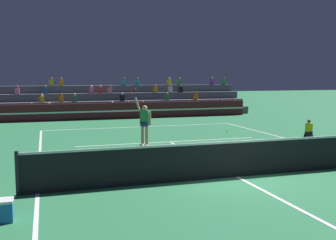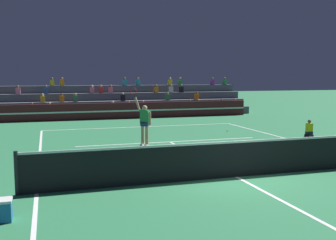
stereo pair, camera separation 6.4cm
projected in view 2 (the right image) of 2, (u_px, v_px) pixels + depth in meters
ground_plane at (236, 177)px, 11.38m from camera, size 120.00×120.00×0.00m
court_lines at (236, 177)px, 11.37m from camera, size 11.10×23.90×0.01m
tennis_net at (237, 159)px, 11.32m from camera, size 12.00×0.10×1.10m
sponsor_banner_wall at (126, 111)px, 27.06m from camera, size 18.00×0.26×1.10m
bleacher_stand at (118, 104)px, 30.03m from camera, size 19.93×3.80×2.83m
ball_kid_courtside at (309, 130)px, 18.81m from camera, size 0.30×0.36×0.84m
tennis_player at (144, 123)px, 16.30m from camera, size 0.80×0.69×2.49m
tennis_ball at (227, 131)px, 20.75m from camera, size 0.07×0.07×0.07m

